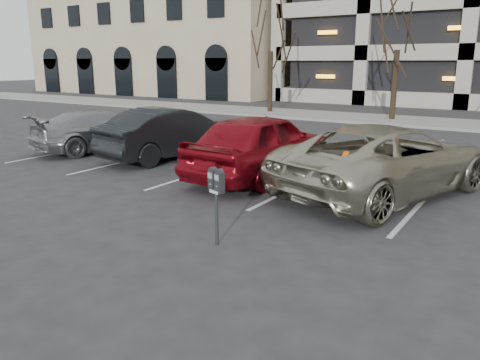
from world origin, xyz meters
TOP-DOWN VIEW (x-y plane):
  - ground at (0.00, 0.00)m, footprint 140.00×140.00m
  - sidewalk at (0.00, 16.00)m, footprint 80.00×4.00m
  - stall_lines at (-1.40, 2.30)m, footprint 16.90×5.20m
  - office_building at (-28.00, 29.92)m, footprint 26.00×16.20m
  - tree_a at (-10.00, 16.00)m, footprint 3.40×3.40m
  - tree_b at (-3.00, 16.00)m, footprint 3.39×3.39m
  - parking_meter at (-0.88, -2.08)m, footprint 0.34×0.21m
  - suv_silver at (0.51, 2.43)m, footprint 4.23×6.18m
  - car_red at (-2.64, 2.38)m, footprint 2.15×4.98m
  - car_dark at (-6.21, 3.04)m, footprint 2.47×4.91m
  - car_silver at (-9.01, 2.78)m, footprint 3.14×5.00m

SIDE VIEW (x-z plane):
  - ground at x=0.00m, z-range 0.00..0.00m
  - stall_lines at x=-1.40m, z-range 0.00..0.01m
  - sidewalk at x=0.00m, z-range 0.00..0.12m
  - car_silver at x=-9.01m, z-range 0.00..1.35m
  - car_dark at x=-6.21m, z-range 0.00..1.55m
  - suv_silver at x=0.51m, z-range 0.00..1.57m
  - car_red at x=-2.64m, z-range 0.00..1.67m
  - parking_meter at x=-0.88m, z-range 0.33..1.58m
  - tree_b at x=-3.00m, z-range 1.71..9.41m
  - tree_a at x=-10.00m, z-range 1.72..9.45m
  - office_building at x=-28.00m, z-range -0.01..14.99m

